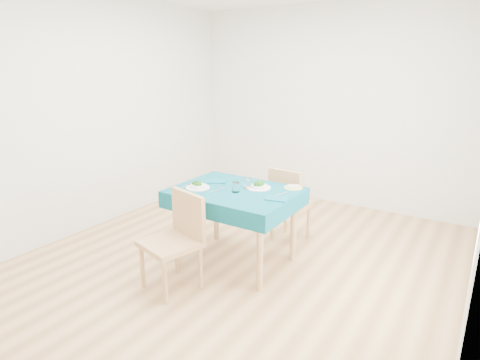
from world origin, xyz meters
The scene contains 16 objects.
room_shell centered at (0.00, 0.00, 1.35)m, with size 4.02×4.52×2.73m.
table centered at (-0.03, -0.04, 0.38)m, with size 1.16×0.88×0.76m, color #074856.
chair_near centered at (-0.23, -0.76, 0.56)m, with size 0.45×0.49×1.11m, color #AE8252.
chair_far centered at (0.21, 0.73, 0.47)m, with size 0.38×0.41×0.95m, color #AE8252.
bowl_near centered at (-0.36, -0.20, 0.79)m, with size 0.23×0.23×0.07m, color white, non-canonical shape.
bowl_far centered at (0.14, 0.12, 0.79)m, with size 0.23×0.23×0.07m, color white, non-canonical shape.
fork_near centered at (-0.50, -0.22, 0.76)m, with size 0.02×0.17×0.00m, color silver.
knife_near centered at (-0.16, -0.14, 0.76)m, with size 0.02×0.23×0.00m, color silver.
fork_far centered at (0.08, 0.10, 0.76)m, with size 0.02×0.18×0.00m, color silver.
knife_far centered at (0.40, 0.05, 0.76)m, with size 0.02×0.22×0.00m, color silver.
napkin_near centered at (-0.33, 0.08, 0.76)m, with size 0.18×0.13×0.01m, color #0B505F.
napkin_far centered at (0.44, -0.08, 0.76)m, with size 0.20×0.14×0.01m, color #0B505F.
tumbler_center centered at (0.05, 0.07, 0.80)m, with size 0.07×0.07×0.09m, color white.
tumbler_side centered at (0.01, -0.09, 0.80)m, with size 0.07×0.07×0.09m, color white.
side_plate centered at (0.42, 0.31, 0.76)m, with size 0.18×0.18×0.01m, color #D7DD6B.
bread_slice centered at (0.42, 0.31, 0.77)m, with size 0.10×0.10×0.02m, color beige.
Camera 1 is at (1.99, -3.11, 1.92)m, focal length 30.00 mm.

